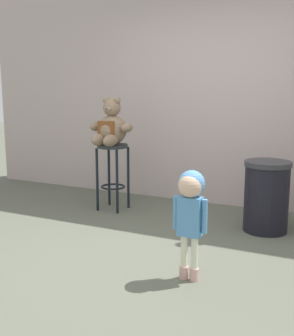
% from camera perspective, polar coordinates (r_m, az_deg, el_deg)
% --- Properties ---
extents(ground_plane, '(24.00, 24.00, 0.00)m').
position_cam_1_polar(ground_plane, '(3.82, 0.36, -11.85)').
color(ground_plane, '#575B4D').
extents(building_wall, '(7.04, 0.30, 3.72)m').
position_cam_1_polar(building_wall, '(5.55, 10.28, 14.62)').
color(building_wall, '#B6A3A1').
rests_on(building_wall, ground_plane).
extents(bar_stool_with_teddy, '(0.36, 0.36, 0.79)m').
position_cam_1_polar(bar_stool_with_teddy, '(5.18, -4.55, 0.54)').
color(bar_stool_with_teddy, '#24282A').
rests_on(bar_stool_with_teddy, ground_plane).
extents(teddy_bear, '(0.54, 0.48, 0.56)m').
position_cam_1_polar(teddy_bear, '(5.09, -4.78, 5.35)').
color(teddy_bear, '#876E56').
rests_on(teddy_bear, bar_stool_with_teddy).
extents(child_walking, '(0.27, 0.22, 0.85)m').
position_cam_1_polar(child_walking, '(3.25, 5.78, -4.40)').
color(child_walking, '#CF9E95').
rests_on(child_walking, ground_plane).
extents(trash_bin, '(0.47, 0.47, 0.73)m').
position_cam_1_polar(trash_bin, '(4.57, 15.48, -3.60)').
color(trash_bin, black).
rests_on(trash_bin, ground_plane).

